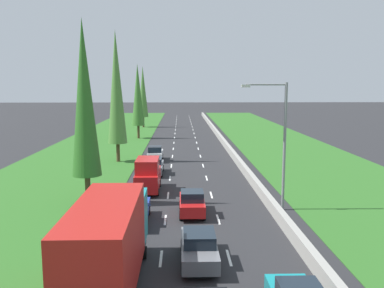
{
  "coord_description": "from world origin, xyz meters",
  "views": [
    {
      "loc": [
        -0.72,
        1.33,
        8.81
      ],
      "look_at": [
        0.73,
        52.05,
        1.4
      ],
      "focal_mm": 37.81,
      "sensor_mm": 36.0,
      "label": 1
    }
  ],
  "objects_px": {
    "red_hatchback_centre_lane": "(192,203)",
    "red_van_left_lane": "(148,175)",
    "poplar_tree_third": "(116,88)",
    "red_box_truck_left_lane": "(110,245)",
    "poplar_tree_fourth": "(138,95)",
    "poplar_tree_fifth": "(143,92)",
    "grey_sedan_left_lane": "(154,166)",
    "grey_sedan_centre_lane": "(199,247)",
    "poplar_tree_second": "(84,99)",
    "white_hatchback_left_lane": "(155,154)",
    "street_light_mast": "(280,137)",
    "blue_sedan_left_lane": "(134,210)"
  },
  "relations": [
    {
      "from": "red_box_truck_left_lane",
      "to": "poplar_tree_fourth",
      "type": "xyz_separation_m",
      "value": [
        -4.01,
        50.75,
        5.02
      ]
    },
    {
      "from": "red_box_truck_left_lane",
      "to": "poplar_tree_fourth",
      "type": "bearing_deg",
      "value": 94.52
    },
    {
      "from": "blue_sedan_left_lane",
      "to": "red_hatchback_centre_lane",
      "type": "relative_size",
      "value": 1.15
    },
    {
      "from": "red_hatchback_centre_lane",
      "to": "poplar_tree_third",
      "type": "relative_size",
      "value": 0.26
    },
    {
      "from": "red_box_truck_left_lane",
      "to": "red_van_left_lane",
      "type": "xyz_separation_m",
      "value": [
        0.26,
        16.75,
        -0.78
      ]
    },
    {
      "from": "grey_sedan_left_lane",
      "to": "white_hatchback_left_lane",
      "type": "distance_m",
      "value": 7.3
    },
    {
      "from": "poplar_tree_third",
      "to": "poplar_tree_fifth",
      "type": "bearing_deg",
      "value": 90.86
    },
    {
      "from": "poplar_tree_fifth",
      "to": "street_light_mast",
      "type": "height_order",
      "value": "poplar_tree_fifth"
    },
    {
      "from": "poplar_tree_third",
      "to": "poplar_tree_fifth",
      "type": "distance_m",
      "value": 38.87
    },
    {
      "from": "red_van_left_lane",
      "to": "poplar_tree_fourth",
      "type": "relative_size",
      "value": 0.4
    },
    {
      "from": "poplar_tree_fourth",
      "to": "poplar_tree_fifth",
      "type": "height_order",
      "value": "poplar_tree_fifth"
    },
    {
      "from": "red_box_truck_left_lane",
      "to": "poplar_tree_second",
      "type": "distance_m",
      "value": 14.94
    },
    {
      "from": "red_hatchback_centre_lane",
      "to": "grey_sedan_left_lane",
      "type": "xyz_separation_m",
      "value": [
        -3.42,
        12.87,
        -0.02
      ]
    },
    {
      "from": "grey_sedan_centre_lane",
      "to": "grey_sedan_left_lane",
      "type": "relative_size",
      "value": 1.0
    },
    {
      "from": "poplar_tree_second",
      "to": "blue_sedan_left_lane",
      "type": "bearing_deg",
      "value": -47.2
    },
    {
      "from": "poplar_tree_third",
      "to": "poplar_tree_second",
      "type": "bearing_deg",
      "value": -88.94
    },
    {
      "from": "red_box_truck_left_lane",
      "to": "poplar_tree_second",
      "type": "xyz_separation_m",
      "value": [
        -3.93,
        13.26,
        5.65
      ]
    },
    {
      "from": "red_hatchback_centre_lane",
      "to": "white_hatchback_left_lane",
      "type": "relative_size",
      "value": 1.0
    },
    {
      "from": "white_hatchback_left_lane",
      "to": "grey_sedan_left_lane",
      "type": "bearing_deg",
      "value": -87.43
    },
    {
      "from": "grey_sedan_centre_lane",
      "to": "red_hatchback_centre_lane",
      "type": "distance_m",
      "value": 7.56
    },
    {
      "from": "grey_sedan_centre_lane",
      "to": "red_hatchback_centre_lane",
      "type": "xyz_separation_m",
      "value": [
        -0.14,
        7.56,
        0.02
      ]
    },
    {
      "from": "grey_sedan_left_lane",
      "to": "grey_sedan_centre_lane",
      "type": "bearing_deg",
      "value": -80.11
    },
    {
      "from": "poplar_tree_second",
      "to": "grey_sedan_left_lane",
      "type": "bearing_deg",
      "value": 67.16
    },
    {
      "from": "red_hatchback_centre_lane",
      "to": "street_light_mast",
      "type": "xyz_separation_m",
      "value": [
        6.14,
        0.92,
        4.4
      ]
    },
    {
      "from": "red_van_left_lane",
      "to": "street_light_mast",
      "type": "xyz_separation_m",
      "value": [
        9.64,
        -5.31,
        3.83
      ]
    },
    {
      "from": "red_hatchback_centre_lane",
      "to": "street_light_mast",
      "type": "relative_size",
      "value": 0.43
    },
    {
      "from": "white_hatchback_left_lane",
      "to": "poplar_tree_fifth",
      "type": "bearing_deg",
      "value": 97.2
    },
    {
      "from": "poplar_tree_second",
      "to": "poplar_tree_fourth",
      "type": "bearing_deg",
      "value": 90.12
    },
    {
      "from": "poplar_tree_second",
      "to": "poplar_tree_third",
      "type": "xyz_separation_m",
      "value": [
        -0.31,
        16.81,
        0.71
      ]
    },
    {
      "from": "grey_sedan_left_lane",
      "to": "poplar_tree_fifth",
      "type": "bearing_deg",
      "value": 96.46
    },
    {
      "from": "red_hatchback_centre_lane",
      "to": "red_van_left_lane",
      "type": "relative_size",
      "value": 0.8
    },
    {
      "from": "grey_sedan_centre_lane",
      "to": "street_light_mast",
      "type": "relative_size",
      "value": 0.5
    },
    {
      "from": "blue_sedan_left_lane",
      "to": "poplar_tree_fifth",
      "type": "bearing_deg",
      "value": 94.58
    },
    {
      "from": "blue_sedan_left_lane",
      "to": "poplar_tree_fourth",
      "type": "bearing_deg",
      "value": 95.46
    },
    {
      "from": "red_van_left_lane",
      "to": "white_hatchback_left_lane",
      "type": "height_order",
      "value": "red_van_left_lane"
    },
    {
      "from": "red_van_left_lane",
      "to": "street_light_mast",
      "type": "distance_m",
      "value": 11.65
    },
    {
      "from": "grey_sedan_centre_lane",
      "to": "white_hatchback_left_lane",
      "type": "distance_m",
      "value": 27.98
    },
    {
      "from": "grey_sedan_left_lane",
      "to": "poplar_tree_second",
      "type": "xyz_separation_m",
      "value": [
        -4.26,
        -10.12,
        7.02
      ]
    },
    {
      "from": "street_light_mast",
      "to": "poplar_tree_second",
      "type": "bearing_deg",
      "value": 172.47
    },
    {
      "from": "grey_sedan_left_lane",
      "to": "white_hatchback_left_lane",
      "type": "height_order",
      "value": "white_hatchback_left_lane"
    },
    {
      "from": "red_box_truck_left_lane",
      "to": "white_hatchback_left_lane",
      "type": "height_order",
      "value": "red_box_truck_left_lane"
    },
    {
      "from": "grey_sedan_centre_lane",
      "to": "poplar_tree_fifth",
      "type": "xyz_separation_m",
      "value": [
        -8.72,
        65.96,
        6.6
      ]
    },
    {
      "from": "white_hatchback_left_lane",
      "to": "poplar_tree_fourth",
      "type": "bearing_deg",
      "value": 101.31
    },
    {
      "from": "red_box_truck_left_lane",
      "to": "grey_sedan_left_lane",
      "type": "xyz_separation_m",
      "value": [
        0.33,
        23.38,
        -1.37
      ]
    },
    {
      "from": "white_hatchback_left_lane",
      "to": "street_light_mast",
      "type": "bearing_deg",
      "value": -62.79
    },
    {
      "from": "blue_sedan_left_lane",
      "to": "poplar_tree_third",
      "type": "distance_m",
      "value": 22.79
    },
    {
      "from": "blue_sedan_left_lane",
      "to": "poplar_tree_fifth",
      "type": "distance_m",
      "value": 60.43
    },
    {
      "from": "grey_sedan_centre_lane",
      "to": "street_light_mast",
      "type": "bearing_deg",
      "value": 54.7
    },
    {
      "from": "red_box_truck_left_lane",
      "to": "poplar_tree_fourth",
      "type": "relative_size",
      "value": 0.76
    },
    {
      "from": "red_box_truck_left_lane",
      "to": "poplar_tree_second",
      "type": "relative_size",
      "value": 0.69
    }
  ]
}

